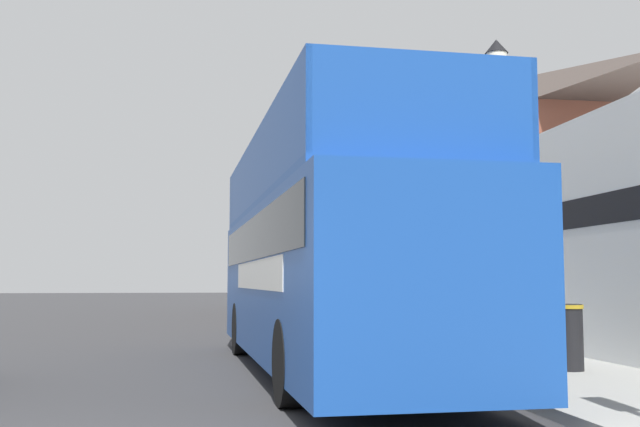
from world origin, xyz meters
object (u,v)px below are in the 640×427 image
(lamp_post_second, at_px, (367,221))
(lamp_post_third, at_px, (311,240))
(parked_car_ahead_of_bus, at_px, (293,311))
(litter_bin, at_px, (569,335))
(pedestrian_second, at_px, (543,309))
(tour_bus, at_px, (325,267))
(lamp_post_nearest, at_px, (498,143))

(lamp_post_second, height_order, lamp_post_third, lamp_post_second)
(parked_car_ahead_of_bus, bearing_deg, lamp_post_third, 76.27)
(parked_car_ahead_of_bus, relative_size, lamp_post_second, 1.04)
(litter_bin, bearing_deg, lamp_post_second, 98.30)
(pedestrian_second, bearing_deg, lamp_post_second, 93.46)
(pedestrian_second, xyz_separation_m, lamp_post_third, (-0.70, 18.52, 2.02))
(tour_bus, xyz_separation_m, lamp_post_nearest, (2.30, -2.08, 1.83))
(lamp_post_nearest, height_order, lamp_post_third, lamp_post_nearest)
(pedestrian_second, relative_size, lamp_post_nearest, 0.32)
(lamp_post_nearest, bearing_deg, lamp_post_second, 89.62)
(tour_bus, distance_m, litter_bin, 4.08)
(parked_car_ahead_of_bus, bearing_deg, tour_bus, -95.03)
(parked_car_ahead_of_bus, distance_m, lamp_post_third, 8.01)
(tour_bus, relative_size, litter_bin, 10.79)
(parked_car_ahead_of_bus, bearing_deg, pedestrian_second, -79.41)
(lamp_post_third, bearing_deg, tour_bus, -97.70)
(pedestrian_second, xyz_separation_m, lamp_post_second, (-0.56, 9.28, 2.05))
(tour_bus, relative_size, lamp_post_second, 2.56)
(parked_car_ahead_of_bus, height_order, litter_bin, parked_car_ahead_of_bus)
(tour_bus, distance_m, parked_car_ahead_of_bus, 9.05)
(lamp_post_nearest, xyz_separation_m, lamp_post_second, (0.06, 9.24, -0.43))
(lamp_post_nearest, height_order, litter_bin, lamp_post_nearest)
(tour_bus, distance_m, lamp_post_nearest, 3.60)
(lamp_post_nearest, distance_m, litter_bin, 3.25)
(lamp_post_third, height_order, litter_bin, lamp_post_third)
(tour_bus, height_order, litter_bin, tour_bus)
(tour_bus, height_order, lamp_post_nearest, lamp_post_nearest)
(lamp_post_nearest, relative_size, lamp_post_third, 1.18)
(tour_bus, distance_m, pedestrian_second, 3.66)
(pedestrian_second, bearing_deg, litter_bin, 39.62)
(lamp_post_third, distance_m, litter_bin, 18.16)
(parked_car_ahead_of_bus, distance_m, litter_bin, 10.93)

